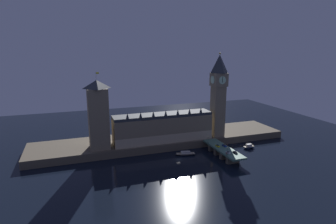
# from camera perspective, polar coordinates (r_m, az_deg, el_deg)

# --- Properties ---
(ground_plane) EXTENTS (400.00, 400.00, 0.00)m
(ground_plane) POSITION_cam_1_polar(r_m,az_deg,el_deg) (214.10, 2.18, -9.64)
(ground_plane) COLOR black
(embankment) EXTENTS (220.00, 42.00, 6.11)m
(embankment) POSITION_cam_1_polar(r_m,az_deg,el_deg) (247.41, -1.13, -5.72)
(embankment) COLOR brown
(embankment) RESTS_ON ground_plane
(parliament_hall) EXTENTS (82.27, 17.34, 27.82)m
(parliament_hall) POSITION_cam_1_polar(r_m,az_deg,el_deg) (233.14, -1.02, -3.13)
(parliament_hall) COLOR #7F7056
(parliament_hall) RESTS_ON embankment
(clock_tower) EXTENTS (12.26, 12.37, 72.27)m
(clock_tower) POSITION_cam_1_polar(r_m,az_deg,el_deg) (244.81, 10.19, 3.84)
(clock_tower) COLOR #7F7056
(clock_tower) RESTS_ON embankment
(victoria_tower) EXTENTS (15.12, 15.12, 58.80)m
(victoria_tower) POSITION_cam_1_polar(r_m,az_deg,el_deg) (219.19, -13.99, -0.52)
(victoria_tower) COLOR #7F7056
(victoria_tower) RESTS_ON embankment
(bridge) EXTENTS (11.68, 46.00, 6.71)m
(bridge) POSITION_cam_1_polar(r_m,az_deg,el_deg) (222.76, 11.13, -7.74)
(bridge) COLOR #4C7560
(bridge) RESTS_ON ground_plane
(car_northbound_lead) EXTENTS (1.91, 4.38, 1.43)m
(car_northbound_lead) POSITION_cam_1_polar(r_m,az_deg,el_deg) (223.85, 10.06, -6.79)
(car_northbound_lead) COLOR yellow
(car_northbound_lead) RESTS_ON bridge
(car_northbound_trail) EXTENTS (1.91, 3.97, 1.56)m
(car_northbound_trail) POSITION_cam_1_polar(r_m,az_deg,el_deg) (211.38, 12.12, -8.06)
(car_northbound_trail) COLOR silver
(car_northbound_trail) RESTS_ON bridge
(car_southbound_lead) EXTENTS (1.91, 4.24, 1.50)m
(car_southbound_lead) POSITION_cam_1_polar(r_m,az_deg,el_deg) (213.15, 13.46, -7.96)
(car_southbound_lead) COLOR black
(car_southbound_lead) RESTS_ON bridge
(car_southbound_trail) EXTENTS (1.85, 4.55, 1.47)m
(car_southbound_trail) POSITION_cam_1_polar(r_m,az_deg,el_deg) (225.41, 11.35, -6.70)
(car_southbound_trail) COLOR navy
(car_southbound_trail) RESTS_ON bridge
(pedestrian_near_rail) EXTENTS (0.38, 0.38, 1.58)m
(pedestrian_near_rail) POSITION_cam_1_polar(r_m,az_deg,el_deg) (208.72, 11.76, -8.29)
(pedestrian_near_rail) COLOR black
(pedestrian_near_rail) RESTS_ON bridge
(pedestrian_mid_walk) EXTENTS (0.38, 0.38, 1.81)m
(pedestrian_mid_walk) POSITION_cam_1_polar(r_m,az_deg,el_deg) (226.09, 12.00, -6.60)
(pedestrian_mid_walk) COLOR black
(pedestrian_mid_walk) RESTS_ON bridge
(street_lamp_near) EXTENTS (1.34, 0.60, 6.52)m
(street_lamp_near) POSITION_cam_1_polar(r_m,az_deg,el_deg) (206.07, 11.94, -7.62)
(street_lamp_near) COLOR #2D3333
(street_lamp_near) RESTS_ON bridge
(street_lamp_far) EXTENTS (1.34, 0.60, 6.02)m
(street_lamp_far) POSITION_cam_1_polar(r_m,az_deg,el_deg) (230.30, 8.15, -5.34)
(street_lamp_far) COLOR #2D3333
(street_lamp_far) RESTS_ON bridge
(boat_upstream) EXTENTS (16.79, 7.91, 3.15)m
(boat_upstream) POSITION_cam_1_polar(r_m,az_deg,el_deg) (222.26, 3.58, -8.47)
(boat_upstream) COLOR #28282D
(boat_upstream) RESTS_ON ground_plane
(boat_downstream) EXTENTS (10.81, 5.05, 3.84)m
(boat_downstream) POSITION_cam_1_polar(r_m,az_deg,el_deg) (245.47, 16.09, -6.81)
(boat_downstream) COLOR #1E2842
(boat_downstream) RESTS_ON ground_plane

